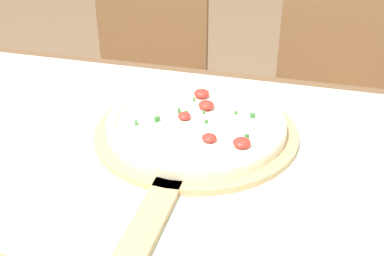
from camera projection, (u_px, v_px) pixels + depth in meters
The scene contains 6 objects.
dining_table at pixel (161, 213), 0.89m from camera, with size 1.43×0.84×0.76m.
towel_cloth at pixel (159, 163), 0.83m from camera, with size 1.35×0.76×0.00m.
pizza_peel at pixel (193, 137), 0.89m from camera, with size 0.38×0.60×0.01m.
pizza at pixel (196, 123), 0.90m from camera, with size 0.33×0.33×0.04m.
chair_left at pixel (148, 91), 1.66m from camera, with size 0.43×0.43×0.88m.
chair_right at pixel (329, 113), 1.52m from camera, with size 0.42×0.42×0.88m.
Camera 1 is at (0.24, -0.65, 1.23)m, focal length 45.00 mm.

